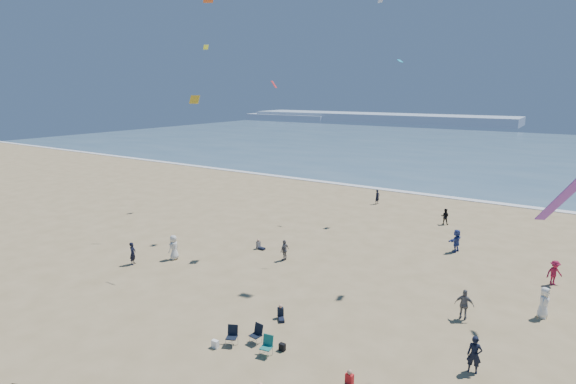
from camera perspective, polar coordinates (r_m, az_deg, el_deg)
The scene contains 10 objects.
ocean at distance 106.13m, azimuth 25.78°, elevation 4.70°, with size 220.00×100.00×0.06m, color #476B84.
surf_line at distance 57.54m, azimuth 18.86°, elevation -0.53°, with size 220.00×1.20×0.08m, color white.
headland_far at distance 194.28m, azimuth 11.10°, elevation 9.28°, with size 110.00×20.00×3.20m, color #7A8EA8.
headland_near at distance 208.49m, azimuth 0.20°, elevation 9.57°, with size 40.00×14.00×2.00m, color #7A8EA8.
standing_flyers at distance 26.85m, azimuth 12.91°, elevation -13.41°, with size 32.00×42.78×1.92m.
seated_group at distance 23.84m, azimuth -1.68°, elevation -17.91°, with size 14.58×20.20×0.84m.
chair_cluster at distance 23.58m, azimuth -4.73°, elevation -18.11°, with size 2.75×1.53×1.00m.
white_tote at distance 23.97m, azimuth -9.23°, elevation -18.52°, with size 0.35×0.20×0.40m, color white.
black_backpack at distance 23.48m, azimuth -0.74°, elevation -19.09°, with size 0.30×0.22×0.38m, color black.
kites_aloft at distance 23.01m, azimuth 23.56°, elevation 18.87°, with size 46.09×44.36×26.06m.
Camera 1 is at (13.48, -9.52, 12.58)m, focal length 28.00 mm.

